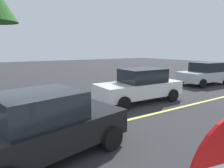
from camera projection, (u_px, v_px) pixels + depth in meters
name	position (u px, v px, depth m)	size (l,w,h in m)	color
ground_plane	(26.00, 145.00, 5.55)	(80.00, 80.00, 0.00)	#2D2D30
lane_marking_centre	(115.00, 123.00, 7.15)	(28.00, 0.16, 0.01)	#E0D14C
car_white_mid_road	(140.00, 85.00, 10.00)	(4.50, 2.07, 1.67)	white
car_black_far_lane	(46.00, 124.00, 4.86)	(4.15, 2.66, 1.66)	black
car_silver_near_curb	(204.00, 73.00, 14.90)	(4.15, 2.33, 1.66)	#B7BABF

